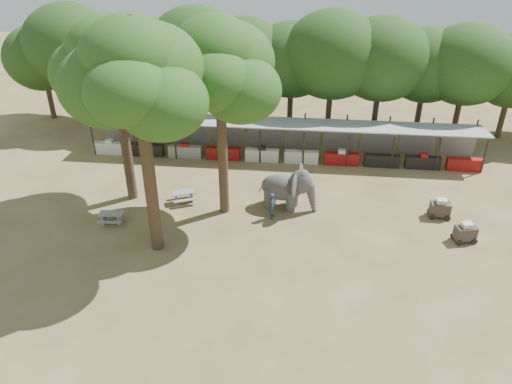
# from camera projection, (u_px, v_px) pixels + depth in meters

# --- Properties ---
(ground) EXTENTS (100.00, 100.00, 0.00)m
(ground) POSITION_uv_depth(u_px,v_px,m) (266.00, 279.00, 24.57)
(ground) COLOR brown
(ground) RESTS_ON ground
(vendor_stalls) EXTENTS (28.00, 2.99, 2.80)m
(vendor_stalls) POSITION_uv_depth(u_px,v_px,m) (283.00, 141.00, 35.88)
(vendor_stalls) COLOR #97989E
(vendor_stalls) RESTS_ON ground
(yard_tree_left) EXTENTS (7.10, 6.90, 11.02)m
(yard_tree_left) POSITION_uv_depth(u_px,v_px,m) (113.00, 67.00, 27.45)
(yard_tree_left) COLOR #332316
(yard_tree_left) RESTS_ON ground
(yard_tree_center) EXTENTS (7.10, 6.90, 12.04)m
(yard_tree_center) POSITION_uv_depth(u_px,v_px,m) (136.00, 79.00, 22.38)
(yard_tree_center) COLOR #332316
(yard_tree_center) RESTS_ON ground
(yard_tree_back) EXTENTS (7.10, 6.90, 11.36)m
(yard_tree_back) POSITION_uv_depth(u_px,v_px,m) (218.00, 70.00, 25.88)
(yard_tree_back) COLOR #332316
(yard_tree_back) RESTS_ON ground
(backdrop_trees) EXTENTS (46.46, 5.95, 8.33)m
(backdrop_trees) POSITION_uv_depth(u_px,v_px,m) (288.00, 62.00, 38.13)
(backdrop_trees) COLOR #332316
(backdrop_trees) RESTS_ON ground
(elephant) EXTENTS (3.60, 2.67, 2.68)m
(elephant) POSITION_uv_depth(u_px,v_px,m) (288.00, 188.00, 29.69)
(elephant) COLOR #3F3C3C
(elephant) RESTS_ON ground
(handler) EXTENTS (0.45, 0.62, 1.64)m
(handler) POSITION_uv_depth(u_px,v_px,m) (272.00, 206.00, 28.93)
(handler) COLOR #26384C
(handler) RESTS_ON ground
(picnic_table_near) EXTENTS (1.46, 1.33, 0.67)m
(picnic_table_near) POSITION_uv_depth(u_px,v_px,m) (111.00, 216.00, 28.64)
(picnic_table_near) COLOR gray
(picnic_table_near) RESTS_ON ground
(picnic_table_far) EXTENTS (1.81, 1.74, 0.71)m
(picnic_table_far) POSITION_uv_depth(u_px,v_px,m) (184.00, 195.00, 30.66)
(picnic_table_far) COLOR gray
(picnic_table_far) RESTS_ON ground
(cart_front) EXTENTS (1.36, 1.05, 1.18)m
(cart_front) POSITION_uv_depth(u_px,v_px,m) (465.00, 232.00, 27.03)
(cart_front) COLOR #352A23
(cart_front) RESTS_ON ground
(cart_back) EXTENTS (1.26, 0.84, 1.20)m
(cart_back) POSITION_uv_depth(u_px,v_px,m) (440.00, 208.00, 29.12)
(cart_back) COLOR #352A23
(cart_back) RESTS_ON ground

